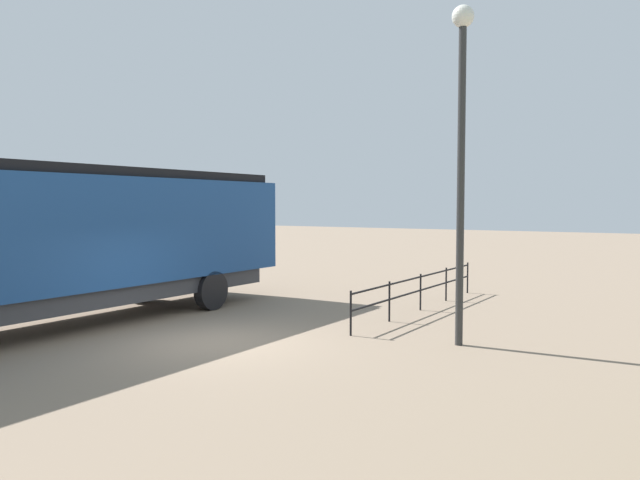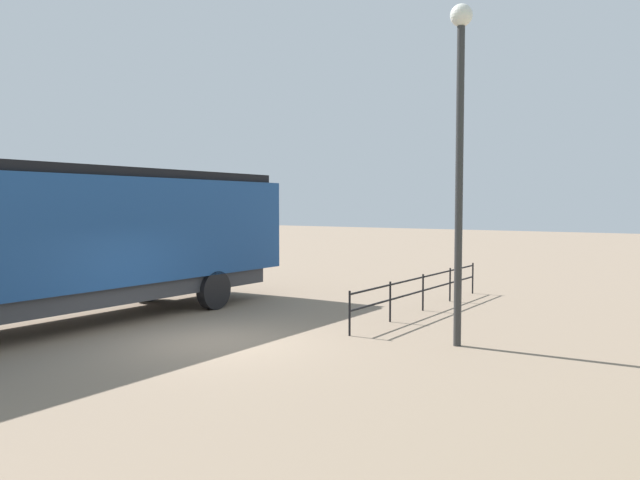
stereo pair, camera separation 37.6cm
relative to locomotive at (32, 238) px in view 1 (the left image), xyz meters
name	(u,v)px [view 1 (the left image)]	position (x,y,z in m)	size (l,w,h in m)	color
ground_plane	(210,342)	(4.16, 1.40, -2.20)	(120.00, 120.00, 0.00)	#84705B
locomotive	(32,238)	(0.00, 0.00, 0.00)	(3.04, 15.90, 3.89)	navy
lamp_post	(462,125)	(8.79, 4.01, 2.41)	(0.46, 0.46, 7.06)	#2D2D2D
platform_fence	(421,286)	(6.40, 7.60, -1.52)	(0.05, 8.04, 1.03)	black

